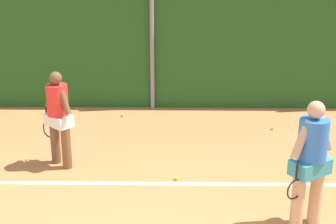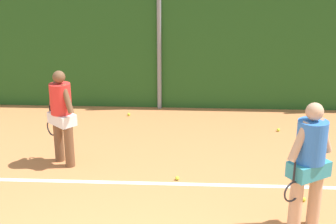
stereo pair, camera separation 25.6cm
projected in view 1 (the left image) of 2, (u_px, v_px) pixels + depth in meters
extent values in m
plane|color=#C67542|center=(137.00, 215.00, 6.68)|extent=(27.81, 27.81, 0.00)
cube|color=#23511E|center=(152.00, 47.00, 10.96)|extent=(15.96, 0.25, 2.85)
cylinder|color=gray|center=(152.00, 44.00, 10.76)|extent=(0.10, 0.10, 3.05)
cube|color=white|center=(142.00, 183.00, 7.58)|extent=(11.66, 0.10, 0.01)
cylinder|color=tan|center=(316.00, 197.00, 6.38)|extent=(0.17, 0.17, 0.77)
cylinder|color=tan|center=(297.00, 204.00, 6.21)|extent=(0.17, 0.17, 0.77)
cube|color=teal|center=(310.00, 167.00, 6.14)|extent=(0.60, 0.53, 0.21)
cylinder|color=blue|center=(313.00, 139.00, 6.02)|extent=(0.38, 0.38, 0.55)
sphere|color=tan|center=(316.00, 110.00, 5.89)|extent=(0.22, 0.22, 0.22)
cylinder|color=tan|center=(325.00, 133.00, 6.11)|extent=(0.29, 0.22, 0.53)
cylinder|color=tan|center=(301.00, 140.00, 5.89)|extent=(0.29, 0.22, 0.53)
cylinder|color=black|center=(297.00, 170.00, 5.93)|extent=(0.03, 0.03, 0.28)
torus|color=#26262B|center=(295.00, 189.00, 6.02)|extent=(0.25, 0.17, 0.28)
cylinder|color=brown|center=(66.00, 148.00, 8.03)|extent=(0.16, 0.16, 0.73)
cylinder|color=brown|center=(55.00, 143.00, 8.24)|extent=(0.16, 0.16, 0.73)
cube|color=white|center=(59.00, 120.00, 7.99)|extent=(0.55, 0.54, 0.19)
cylinder|color=red|center=(57.00, 100.00, 7.87)|extent=(0.36, 0.36, 0.52)
sphere|color=brown|center=(56.00, 78.00, 7.75)|extent=(0.21, 0.21, 0.21)
cylinder|color=brown|center=(64.00, 100.00, 7.73)|extent=(0.25, 0.23, 0.50)
cylinder|color=brown|center=(50.00, 95.00, 7.99)|extent=(0.25, 0.23, 0.50)
cylinder|color=black|center=(46.00, 115.00, 8.12)|extent=(0.03, 0.03, 0.28)
torus|color=#26262B|center=(48.00, 130.00, 8.21)|extent=(0.23, 0.21, 0.28)
sphere|color=#CCDB33|center=(176.00, 178.00, 7.70)|extent=(0.07, 0.07, 0.07)
sphere|color=#CCDB33|center=(303.00, 197.00, 7.11)|extent=(0.07, 0.07, 0.07)
sphere|color=#CCDB33|center=(123.00, 115.00, 10.67)|extent=(0.07, 0.07, 0.07)
sphere|color=#CCDB33|center=(272.00, 128.00, 9.87)|extent=(0.07, 0.07, 0.07)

